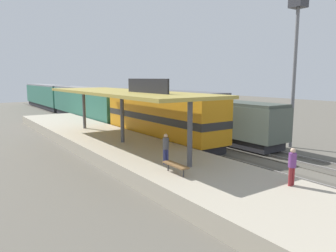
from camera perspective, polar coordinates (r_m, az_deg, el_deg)
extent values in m
plane|color=#5B564C|center=(27.64, 4.27, -3.17)|extent=(120.00, 120.00, 0.00)
cube|color=#4E4941|center=(26.45, 0.89, -3.64)|extent=(3.20, 110.00, 0.04)
cube|color=gray|center=(26.04, -0.41, -3.71)|extent=(0.10, 110.00, 0.16)
cube|color=gray|center=(26.85, 2.14, -3.33)|extent=(0.10, 110.00, 0.16)
cube|color=#4E4941|center=(29.31, 8.24, -2.52)|extent=(3.20, 110.00, 0.04)
cube|color=gray|center=(28.82, 7.19, -2.57)|extent=(0.10, 110.00, 0.16)
cube|color=gray|center=(29.78, 9.26, -2.25)|extent=(0.10, 110.00, 0.16)
cube|color=#A89E89|center=(24.04, -8.10, -3.93)|extent=(6.00, 44.00, 0.90)
cylinder|color=#47474C|center=(16.94, 3.94, -1.41)|extent=(0.28, 0.28, 3.60)
cylinder|color=#47474C|center=(23.66, -8.21, 1.39)|extent=(0.28, 0.28, 3.60)
cylinder|color=#47474C|center=(30.99, -14.83, 2.90)|extent=(0.28, 0.28, 3.60)
cube|color=#A38E3D|center=(23.50, -8.31, 6.00)|extent=(5.20, 18.00, 0.20)
cube|color=black|center=(20.31, -3.80, 7.22)|extent=(0.12, 4.80, 0.90)
cylinder|color=#333338|center=(15.48, 2.79, -8.42)|extent=(0.07, 0.07, 0.42)
cylinder|color=#333338|center=(16.49, 0.02, -7.34)|extent=(0.07, 0.07, 0.42)
cube|color=brown|center=(15.91, 1.36, -7.00)|extent=(0.44, 1.70, 0.08)
cube|color=#28282D|center=(27.91, -1.40, -1.97)|extent=(2.60, 13.60, 0.70)
cube|color=orange|center=(27.60, -1.41, 2.32)|extent=(2.90, 14.40, 3.50)
cube|color=#515156|center=(27.45, -1.43, 6.20)|extent=(2.78, 14.11, 0.24)
cube|color=#282828|center=(27.63, -1.41, 1.78)|extent=(2.93, 14.43, 0.56)
cube|color=#28282D|center=(43.92, -14.37, 1.66)|extent=(2.60, 19.20, 0.70)
cube|color=#2D6B56|center=(43.73, -14.47, 4.26)|extent=(2.90, 20.00, 3.30)
cube|color=slate|center=(43.64, -14.56, 6.58)|extent=(2.78, 19.60, 0.24)
cube|color=#28282D|center=(63.76, -20.90, 3.46)|extent=(2.60, 19.20, 0.70)
cube|color=#2D6B56|center=(63.63, -21.00, 5.25)|extent=(2.90, 20.00, 3.30)
cube|color=slate|center=(63.57, -21.09, 6.85)|extent=(2.78, 19.60, 0.24)
cube|color=#28282D|center=(28.48, 9.68, -1.88)|extent=(2.50, 11.20, 0.70)
cube|color=#4C564C|center=(28.22, 9.76, 1.42)|extent=(2.80, 12.00, 2.60)
cube|color=#3D453D|center=(28.08, 9.84, 4.29)|extent=(2.69, 11.76, 0.24)
cylinder|color=slate|center=(27.49, 21.66, 7.73)|extent=(0.28, 0.28, 11.00)
cube|color=#333338|center=(28.08, 22.37, 19.74)|extent=(1.10, 1.10, 0.70)
cylinder|color=maroon|center=(15.21, 21.09, -8.50)|extent=(0.16, 0.16, 0.84)
cylinder|color=maroon|center=(15.36, 21.48, -8.36)|extent=(0.16, 0.16, 0.84)
cylinder|color=#663375|center=(15.09, 21.44, -5.74)|extent=(0.34, 0.34, 0.64)
sphere|color=tan|center=(14.99, 21.53, -4.12)|extent=(0.23, 0.23, 0.23)
cylinder|color=navy|center=(17.69, -0.64, -5.52)|extent=(0.16, 0.16, 0.84)
cylinder|color=navy|center=(17.79, -0.16, -5.44)|extent=(0.16, 0.16, 0.84)
cylinder|color=#4C4C51|center=(17.57, -0.40, -3.14)|extent=(0.34, 0.34, 0.64)
sphere|color=tan|center=(17.49, -0.40, -1.75)|extent=(0.23, 0.23, 0.23)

